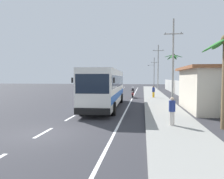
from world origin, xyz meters
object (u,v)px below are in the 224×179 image
at_px(pedestrian_near_kerb, 153,91).
at_px(palm_second, 173,66).
at_px(coach_bus_foreground, 106,87).
at_px(motorcycle_beside_bus, 133,93).
at_px(pedestrian_midwalk, 172,111).
at_px(utility_pole_far, 158,67).
at_px(utility_pole_distant, 154,71).
at_px(utility_pole_mid, 173,58).

height_order(pedestrian_near_kerb, palm_second, palm_second).
distance_m(coach_bus_foreground, motorcycle_beside_bus, 10.03).
bearing_deg(pedestrian_midwalk, coach_bus_foreground, -55.06).
distance_m(pedestrian_near_kerb, palm_second, 10.59).
xyz_separation_m(coach_bus_foreground, utility_pole_far, (6.78, 27.96, 3.23)).
bearing_deg(pedestrian_midwalk, motorcycle_beside_bus, -79.28).
relative_size(motorcycle_beside_bus, pedestrian_midwalk, 1.23).
height_order(motorcycle_beside_bus, utility_pole_far, utility_pole_far).
bearing_deg(palm_second, pedestrian_near_kerb, -112.29).
distance_m(motorcycle_beside_bus, pedestrian_near_kerb, 2.87).
xyz_separation_m(pedestrian_midwalk, utility_pole_distant, (1.68, 54.69, 3.78)).
bearing_deg(coach_bus_foreground, utility_pole_far, 76.38).
bearing_deg(motorcycle_beside_bus, pedestrian_near_kerb, -10.49).
relative_size(coach_bus_foreground, utility_pole_far, 1.26).
bearing_deg(pedestrian_near_kerb, palm_second, -173.93).
height_order(pedestrian_near_kerb, pedestrian_midwalk, pedestrian_midwalk).
distance_m(pedestrian_near_kerb, utility_pole_distant, 38.15).
relative_size(utility_pole_mid, utility_pole_far, 1.05).
height_order(motorcycle_beside_bus, palm_second, palm_second).
relative_size(pedestrian_near_kerb, utility_pole_mid, 0.15).
height_order(coach_bus_foreground, utility_pole_far, utility_pole_far).
height_order(coach_bus_foreground, utility_pole_distant, utility_pole_distant).
xyz_separation_m(pedestrian_near_kerb, utility_pole_distant, (1.90, 37.91, 3.81)).
xyz_separation_m(motorcycle_beside_bus, utility_pole_mid, (5.24, -0.90, 4.76)).
bearing_deg(utility_pole_distant, coach_bus_foreground, -98.25).
distance_m(motorcycle_beside_bus, palm_second, 11.59).
xyz_separation_m(pedestrian_near_kerb, pedestrian_midwalk, (0.22, -16.78, 0.02)).
xyz_separation_m(coach_bus_foreground, utility_pole_distant, (6.83, 47.10, 2.78)).
bearing_deg(utility_pole_distant, motorcycle_beside_bus, -97.18).
bearing_deg(utility_pole_mid, palm_second, 82.17).
xyz_separation_m(utility_pole_mid, utility_pole_distant, (-0.53, 38.29, -0.65)).
bearing_deg(utility_pole_mid, pedestrian_midwalk, -97.66).
distance_m(coach_bus_foreground, utility_pole_distant, 47.68).
bearing_deg(pedestrian_near_kerb, utility_pole_mid, 109.55).
xyz_separation_m(pedestrian_near_kerb, utility_pole_far, (1.85, 18.77, 4.26)).
relative_size(pedestrian_midwalk, utility_pole_mid, 0.15).
xyz_separation_m(motorcycle_beside_bus, pedestrian_midwalk, (3.03, -17.30, 0.33)).
bearing_deg(utility_pole_far, coach_bus_foreground, -103.62).
bearing_deg(utility_pole_distant, pedestrian_near_kerb, -92.88).
xyz_separation_m(pedestrian_near_kerb, palm_second, (3.74, 9.11, 3.90)).
distance_m(motorcycle_beside_bus, pedestrian_midwalk, 17.57).
relative_size(pedestrian_midwalk, utility_pole_distant, 0.18).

